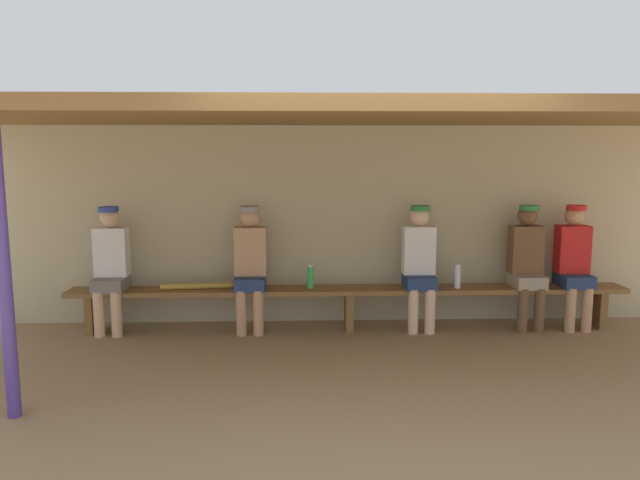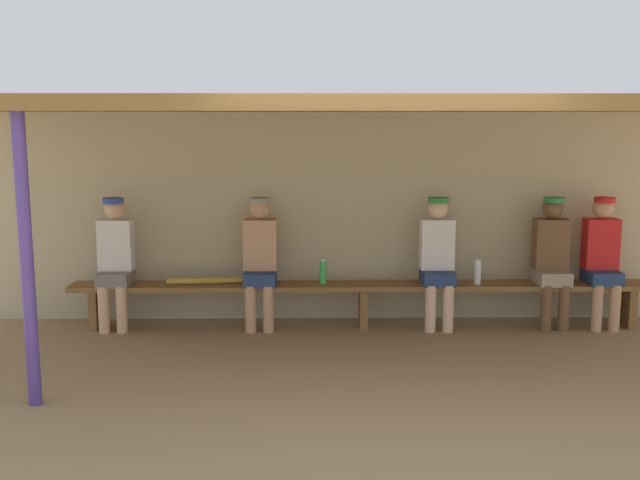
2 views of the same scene
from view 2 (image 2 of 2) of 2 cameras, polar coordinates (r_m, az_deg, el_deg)
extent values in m
plane|color=#937754|center=(6.47, 4.19, -10.28)|extent=(24.00, 24.00, 0.00)
cube|color=#B7AD8C|center=(8.16, 3.10, 1.80)|extent=(8.00, 0.20, 2.20)
cube|color=brown|center=(6.79, 3.92, 10.10)|extent=(8.00, 2.80, 0.12)
cylinder|color=#4C388C|center=(6.00, -21.14, -1.56)|extent=(0.10, 0.10, 2.20)
cube|color=brown|center=(7.83, 3.27, -3.46)|extent=(6.00, 0.36, 0.05)
cube|color=brown|center=(8.17, -16.44, -4.95)|extent=(0.08, 0.29, 0.41)
cube|color=brown|center=(7.88, 3.25, -5.09)|extent=(0.08, 0.29, 0.41)
cube|color=brown|center=(8.53, 22.09, -4.67)|extent=(0.08, 0.29, 0.41)
cube|color=navy|center=(7.88, 8.80, -2.77)|extent=(0.32, 0.40, 0.14)
cylinder|color=beige|center=(7.78, 8.28, -5.11)|extent=(0.11, 0.11, 0.48)
cylinder|color=beige|center=(7.81, 9.59, -5.09)|extent=(0.11, 0.11, 0.48)
cube|color=white|center=(7.90, 8.76, -0.30)|extent=(0.34, 0.20, 0.52)
sphere|color=beige|center=(7.84, 8.83, 2.36)|extent=(0.21, 0.21, 0.21)
cylinder|color=#2D8442|center=(7.79, 8.90, 2.98)|extent=(0.21, 0.21, 0.05)
cube|color=navy|center=(7.79, -4.51, -2.83)|extent=(0.32, 0.40, 0.14)
cylinder|color=tan|center=(7.71, -5.23, -5.18)|extent=(0.11, 0.11, 0.48)
cylinder|color=tan|center=(7.69, -3.89, -5.19)|extent=(0.11, 0.11, 0.48)
cube|color=tan|center=(7.80, -4.51, -0.33)|extent=(0.34, 0.20, 0.52)
sphere|color=tan|center=(7.75, -4.54, 2.36)|extent=(0.21, 0.21, 0.21)
cylinder|color=gray|center=(7.70, -4.57, 2.99)|extent=(0.21, 0.21, 0.05)
cube|color=slate|center=(8.02, -15.10, -2.77)|extent=(0.32, 0.40, 0.14)
cylinder|color=#DBAD84|center=(7.96, -15.92, -5.04)|extent=(0.11, 0.11, 0.48)
cylinder|color=#DBAD84|center=(7.91, -14.66, -5.07)|extent=(0.11, 0.11, 0.48)
cube|color=white|center=(8.04, -15.06, -0.35)|extent=(0.34, 0.20, 0.52)
sphere|color=#DBAD84|center=(7.99, -15.17, 2.27)|extent=(0.21, 0.21, 0.21)
cylinder|color=#2D47A5|center=(7.94, -15.27, 2.88)|extent=(0.21, 0.21, 0.05)
cube|color=gray|center=(8.16, 16.98, -2.66)|extent=(0.32, 0.40, 0.14)
cylinder|color=brown|center=(8.04, 16.61, -4.92)|extent=(0.11, 0.11, 0.48)
cylinder|color=brown|center=(8.10, 17.83, -4.89)|extent=(0.11, 0.11, 0.48)
cube|color=brown|center=(8.17, 16.92, -0.28)|extent=(0.34, 0.20, 0.52)
sphere|color=brown|center=(8.12, 17.04, 2.30)|extent=(0.21, 0.21, 0.21)
cylinder|color=#2D8442|center=(8.07, 17.16, 2.90)|extent=(0.21, 0.21, 0.05)
cube|color=navy|center=(8.33, 20.37, -2.59)|extent=(0.32, 0.40, 0.14)
cylinder|color=tan|center=(8.21, 20.06, -4.82)|extent=(0.11, 0.11, 0.48)
cylinder|color=tan|center=(8.28, 21.23, -4.77)|extent=(0.11, 0.11, 0.48)
cube|color=red|center=(8.34, 20.30, -0.26)|extent=(0.34, 0.20, 0.52)
sphere|color=tan|center=(8.29, 20.45, 2.26)|extent=(0.21, 0.21, 0.21)
cylinder|color=red|center=(8.25, 20.58, 2.84)|extent=(0.21, 0.21, 0.05)
cylinder|color=silver|center=(7.93, 11.74, -2.44)|extent=(0.07, 0.07, 0.23)
cylinder|color=white|center=(7.90, 11.77, -1.53)|extent=(0.05, 0.05, 0.02)
cylinder|color=green|center=(7.78, 0.22, -2.45)|extent=(0.07, 0.07, 0.23)
cylinder|color=white|center=(7.76, 0.22, -1.52)|extent=(0.05, 0.05, 0.02)
cylinder|color=#B28C33|center=(7.87, -8.43, -3.05)|extent=(0.83, 0.14, 0.07)
camera|label=1|loc=(1.21, -0.58, -1.01)|focal=34.33mm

